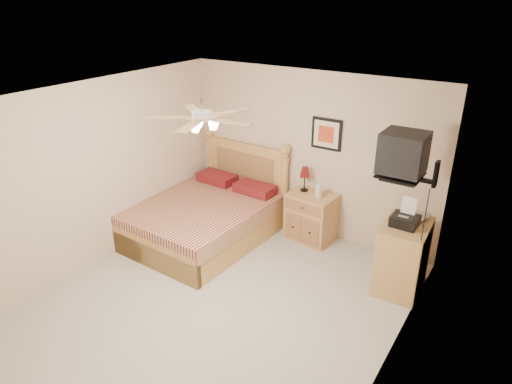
# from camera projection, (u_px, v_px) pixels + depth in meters

# --- Properties ---
(floor) EXTENTS (4.50, 4.50, 0.00)m
(floor) POSITION_uv_depth(u_px,v_px,m) (222.00, 302.00, 5.61)
(floor) COLOR #ADA79C
(floor) RESTS_ON ground
(ceiling) EXTENTS (4.00, 4.50, 0.04)m
(ceiling) POSITION_uv_depth(u_px,v_px,m) (214.00, 100.00, 4.59)
(ceiling) COLOR white
(ceiling) RESTS_ON ground
(wall_back) EXTENTS (4.00, 0.04, 2.50)m
(wall_back) POSITION_uv_depth(u_px,v_px,m) (309.00, 155.00, 6.82)
(wall_back) COLOR beige
(wall_back) RESTS_ON ground
(wall_front) EXTENTS (4.00, 0.04, 2.50)m
(wall_front) POSITION_uv_depth(u_px,v_px,m) (34.00, 324.00, 3.37)
(wall_front) COLOR beige
(wall_front) RESTS_ON ground
(wall_left) EXTENTS (0.04, 4.50, 2.50)m
(wall_left) POSITION_uv_depth(u_px,v_px,m) (99.00, 175.00, 6.09)
(wall_left) COLOR beige
(wall_left) RESTS_ON ground
(wall_right) EXTENTS (0.04, 4.50, 2.50)m
(wall_right) POSITION_uv_depth(u_px,v_px,m) (395.00, 264.00, 4.11)
(wall_right) COLOR beige
(wall_right) RESTS_ON ground
(bed) EXTENTS (1.73, 2.21, 1.39)m
(bed) POSITION_uv_depth(u_px,v_px,m) (203.00, 197.00, 6.76)
(bed) COLOR tan
(bed) RESTS_ON ground
(nightstand) EXTENTS (0.72, 0.57, 0.73)m
(nightstand) POSITION_uv_depth(u_px,v_px,m) (311.00, 217.00, 6.89)
(nightstand) COLOR #AB7245
(nightstand) RESTS_ON ground
(table_lamp) EXTENTS (0.25, 0.25, 0.38)m
(table_lamp) POSITION_uv_depth(u_px,v_px,m) (305.00, 179.00, 6.81)
(table_lamp) COLOR #56100C
(table_lamp) RESTS_ON nightstand
(lotion_bottle) EXTENTS (0.12, 0.12, 0.26)m
(lotion_bottle) POSITION_uv_depth(u_px,v_px,m) (319.00, 189.00, 6.61)
(lotion_bottle) COLOR silver
(lotion_bottle) RESTS_ON nightstand
(framed_picture) EXTENTS (0.46, 0.04, 0.46)m
(framed_picture) POSITION_uv_depth(u_px,v_px,m) (327.00, 134.00, 6.52)
(framed_picture) COLOR black
(framed_picture) RESTS_ON wall_back
(dresser) EXTENTS (0.57, 0.79, 0.90)m
(dresser) POSITION_uv_depth(u_px,v_px,m) (403.00, 257.00, 5.71)
(dresser) COLOR #B0894C
(dresser) RESTS_ON ground
(fax_machine) EXTENTS (0.31, 0.33, 0.33)m
(fax_machine) POSITION_uv_depth(u_px,v_px,m) (406.00, 213.00, 5.45)
(fax_machine) COLOR black
(fax_machine) RESTS_ON dresser
(magazine_lower) EXTENTS (0.26, 0.29, 0.02)m
(magazine_lower) POSITION_uv_depth(u_px,v_px,m) (413.00, 215.00, 5.75)
(magazine_lower) COLOR #AA9D89
(magazine_lower) RESTS_ON dresser
(magazine_upper) EXTENTS (0.26, 0.31, 0.02)m
(magazine_upper) POSITION_uv_depth(u_px,v_px,m) (413.00, 213.00, 5.74)
(magazine_upper) COLOR tan
(magazine_upper) RESTS_ON magazine_lower
(wall_tv) EXTENTS (0.56, 0.46, 0.58)m
(wall_tv) POSITION_uv_depth(u_px,v_px,m) (416.00, 158.00, 5.03)
(wall_tv) COLOR black
(wall_tv) RESTS_ON wall_right
(ceiling_fan) EXTENTS (1.14, 1.14, 0.28)m
(ceiling_fan) POSITION_uv_depth(u_px,v_px,m) (202.00, 118.00, 4.49)
(ceiling_fan) COLOR silver
(ceiling_fan) RESTS_ON ceiling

